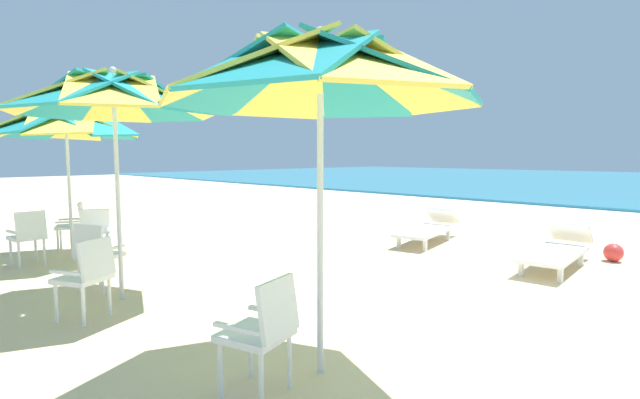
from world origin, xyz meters
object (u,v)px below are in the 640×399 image
at_px(beach_umbrella_2, 66,123).
at_px(beach_ball, 613,253).
at_px(plastic_chair_4, 95,233).
at_px(plastic_chair_5, 74,223).
at_px(beach_umbrella_0, 320,76).
at_px(plastic_chair_3, 28,234).
at_px(sun_lounger_2, 429,228).
at_px(plastic_chair_1, 96,253).
at_px(plastic_chair_0, 263,328).
at_px(sun_lounger_1, 557,250).
at_px(beach_umbrella_1, 114,98).
at_px(plastic_chair_2, 87,274).

distance_m(beach_umbrella_2, beach_ball, 9.17).
bearing_deg(plastic_chair_4, plastic_chair_5, 174.96).
xyz_separation_m(beach_umbrella_0, plastic_chair_3, (-5.72, -0.68, -1.81)).
bearing_deg(beach_umbrella_0, sun_lounger_2, 113.83).
distance_m(plastic_chair_4, sun_lounger_2, 5.97).
relative_size(plastic_chair_1, plastic_chair_5, 1.00).
bearing_deg(beach_ball, plastic_chair_0, -95.70).
distance_m(plastic_chair_0, sun_lounger_1, 5.52).
height_order(plastic_chair_1, sun_lounger_1, plastic_chair_1).
bearing_deg(plastic_chair_1, sun_lounger_1, 55.72).
relative_size(plastic_chair_0, sun_lounger_1, 0.40).
xyz_separation_m(beach_umbrella_0, sun_lounger_1, (0.13, 4.97, -2.03)).
bearing_deg(plastic_chair_3, beach_umbrella_1, 6.89).
bearing_deg(beach_umbrella_2, plastic_chair_4, 7.51).
xyz_separation_m(beach_umbrella_2, plastic_chair_4, (0.80, 0.10, -1.74)).
distance_m(plastic_chair_0, beach_umbrella_1, 3.52).
height_order(plastic_chair_2, beach_ball, plastic_chair_2).
bearing_deg(plastic_chair_4, beach_umbrella_0, -1.05).
bearing_deg(plastic_chair_2, plastic_chair_0, 7.73).
xyz_separation_m(beach_umbrella_0, beach_umbrella_1, (-3.01, -0.35, 0.07)).
height_order(plastic_chair_4, sun_lounger_2, plastic_chair_4).
distance_m(beach_umbrella_1, plastic_chair_5, 4.00).
bearing_deg(plastic_chair_1, plastic_chair_4, 161.00).
distance_m(plastic_chair_0, beach_ball, 6.68).
bearing_deg(plastic_chair_4, beach_umbrella_2, -172.49).
bearing_deg(beach_ball, beach_umbrella_2, -136.82).
bearing_deg(plastic_chair_1, beach_umbrella_1, 8.73).
bearing_deg(plastic_chair_0, beach_umbrella_0, 86.45).
xyz_separation_m(plastic_chair_2, plastic_chair_3, (-3.19, 0.20, 0.00)).
height_order(beach_umbrella_1, plastic_chair_3, beach_umbrella_1).
xyz_separation_m(plastic_chair_4, plastic_chair_5, (-1.41, 0.12, 0.00)).
xyz_separation_m(plastic_chair_0, plastic_chair_2, (-2.50, -0.34, 0.00)).
xyz_separation_m(beach_umbrella_1, plastic_chair_2, (0.48, -0.53, -1.88)).
relative_size(plastic_chair_5, sun_lounger_2, 0.39).
bearing_deg(plastic_chair_1, plastic_chair_0, -1.75).
distance_m(beach_umbrella_0, beach_ball, 6.50).
relative_size(sun_lounger_2, beach_ball, 7.59).
height_order(beach_umbrella_0, beach_ball, beach_umbrella_0).
xyz_separation_m(plastic_chair_0, beach_ball, (0.66, 6.64, -0.35)).
bearing_deg(sun_lounger_2, plastic_chair_4, -116.75).
relative_size(plastic_chair_2, sun_lounger_1, 0.40).
distance_m(beach_umbrella_0, sun_lounger_1, 5.37).
relative_size(beach_umbrella_0, beach_umbrella_2, 1.02).
distance_m(sun_lounger_1, sun_lounger_2, 2.56).
bearing_deg(plastic_chair_5, plastic_chair_1, -12.49).
distance_m(plastic_chair_3, sun_lounger_1, 8.13).
distance_m(plastic_chair_0, sun_lounger_2, 6.42).
bearing_deg(plastic_chair_0, beach_ball, 84.30).
distance_m(beach_umbrella_0, beach_umbrella_2, 5.88).
xyz_separation_m(plastic_chair_3, sun_lounger_1, (5.85, 5.65, -0.22)).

